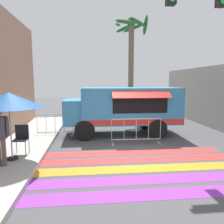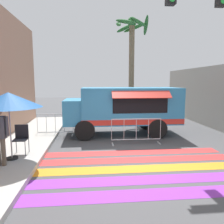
# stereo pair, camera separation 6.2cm
# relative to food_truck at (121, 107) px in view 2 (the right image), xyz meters

# --- Properties ---
(ground_plane) EXTENTS (60.00, 60.00, 0.00)m
(ground_plane) POSITION_rel_food_truck_xyz_m (0.06, -3.18, -1.39)
(ground_plane) COLOR #4C4C4F
(crosswalk_painted) EXTENTS (6.40, 3.60, 0.01)m
(crosswalk_painted) POSITION_rel_food_truck_xyz_m (0.06, -4.38, -1.39)
(crosswalk_painted) COLOR purple
(crosswalk_painted) RESTS_ON ground_plane
(food_truck) EXTENTS (5.52, 2.60, 2.32)m
(food_truck) POSITION_rel_food_truck_xyz_m (0.00, 0.00, 0.00)
(food_truck) COLOR #338CBF
(food_truck) RESTS_ON ground_plane
(traffic_signal_pole) EXTENTS (4.20, 0.29, 6.52)m
(traffic_signal_pole) POSITION_rel_food_truck_xyz_m (3.18, -2.91, 3.30)
(traffic_signal_pole) COLOR #515456
(traffic_signal_pole) RESTS_ON ground_plane
(patio_umbrella) EXTENTS (2.02, 2.02, 2.13)m
(patio_umbrella) POSITION_rel_food_truck_xyz_m (-4.01, -3.59, 0.65)
(patio_umbrella) COLOR black
(patio_umbrella) RESTS_ON sidewalk_left
(folding_chair) EXTENTS (0.45, 0.45, 0.99)m
(folding_chair) POSITION_rel_food_truck_xyz_m (-3.88, -3.03, -0.63)
(folding_chair) COLOR #4C4C51
(folding_chair) RESTS_ON sidewalk_left
(barricade_front) EXTENTS (2.11, 0.44, 1.09)m
(barricade_front) POSITION_rel_food_truck_xyz_m (0.39, -1.74, -0.85)
(barricade_front) COLOR #B7BABF
(barricade_front) RESTS_ON ground_plane
(barricade_side) EXTENTS (1.71, 0.44, 1.09)m
(barricade_side) POSITION_rel_food_truck_xyz_m (-3.21, -0.02, -0.86)
(barricade_side) COLOR #B7BABF
(barricade_side) RESTS_ON ground_plane
(palm_tree) EXTENTS (2.31, 2.38, 6.75)m
(palm_tree) POSITION_rel_food_truck_xyz_m (1.20, 3.99, 3.31)
(palm_tree) COLOR #7A664C
(palm_tree) RESTS_ON ground_plane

